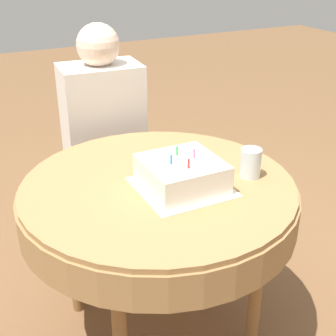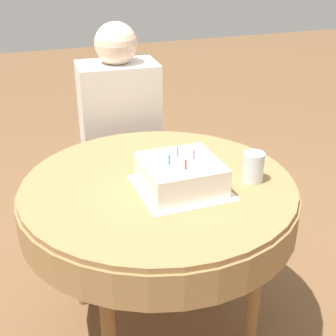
{
  "view_description": "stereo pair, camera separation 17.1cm",
  "coord_description": "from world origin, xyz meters",
  "px_view_note": "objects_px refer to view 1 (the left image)",
  "views": [
    {
      "loc": [
        -0.66,
        -1.39,
        1.55
      ],
      "look_at": [
        0.03,
        -0.02,
        0.79
      ],
      "focal_mm": 50.0,
      "sensor_mm": 36.0,
      "label": 1
    },
    {
      "loc": [
        -0.5,
        -1.46,
        1.55
      ],
      "look_at": [
        0.03,
        -0.02,
        0.79
      ],
      "focal_mm": 50.0,
      "sensor_mm": 36.0,
      "label": 2
    }
  ],
  "objects_px": {
    "birthday_cake": "(182,174)",
    "chair": "(102,159)",
    "person": "(104,121)",
    "drinking_glass": "(251,163)"
  },
  "relations": [
    {
      "from": "person",
      "to": "drinking_glass",
      "type": "bearing_deg",
      "value": -67.48
    },
    {
      "from": "chair",
      "to": "birthday_cake",
      "type": "height_order",
      "value": "chair"
    },
    {
      "from": "birthday_cake",
      "to": "drinking_glass",
      "type": "distance_m",
      "value": 0.28
    },
    {
      "from": "person",
      "to": "birthday_cake",
      "type": "height_order",
      "value": "person"
    },
    {
      "from": "person",
      "to": "chair",
      "type": "bearing_deg",
      "value": 90.0
    },
    {
      "from": "person",
      "to": "birthday_cake",
      "type": "bearing_deg",
      "value": -85.07
    },
    {
      "from": "chair",
      "to": "birthday_cake",
      "type": "xyz_separation_m",
      "value": [
        0.0,
        -0.9,
        0.32
      ]
    },
    {
      "from": "person",
      "to": "drinking_glass",
      "type": "height_order",
      "value": "person"
    },
    {
      "from": "birthday_cake",
      "to": "chair",
      "type": "bearing_deg",
      "value": 90.11
    },
    {
      "from": "chair",
      "to": "birthday_cake",
      "type": "relative_size",
      "value": 3.26
    }
  ]
}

